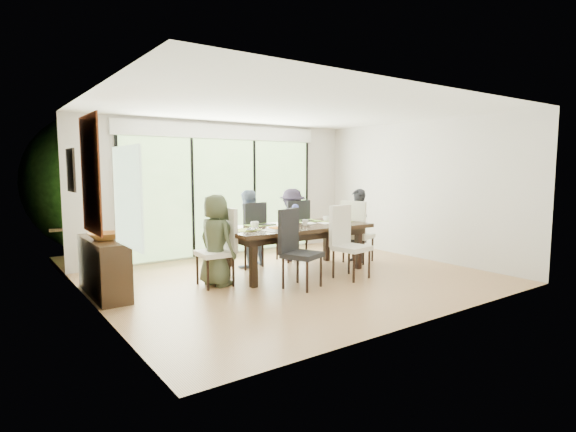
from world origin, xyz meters
TOP-DOWN VIEW (x-y plane):
  - floor at (0.00, 0.00)m, footprint 6.00×5.00m
  - ceiling at (0.00, 0.00)m, footprint 6.00×5.00m
  - wall_back at (0.00, 2.51)m, footprint 6.00×0.02m
  - wall_front at (0.00, -2.51)m, footprint 6.00×0.02m
  - wall_left at (-3.01, 0.00)m, footprint 0.02×5.00m
  - wall_right at (3.01, 0.00)m, footprint 0.02×5.00m
  - glass_doors at (0.00, 2.47)m, footprint 4.20×0.02m
  - blinds_header at (0.00, 2.46)m, footprint 4.40×0.06m
  - mullion_a at (-2.10, 2.46)m, footprint 0.05×0.04m
  - mullion_b at (-0.70, 2.46)m, footprint 0.05×0.04m
  - mullion_c at (0.70, 2.46)m, footprint 0.05×0.04m
  - mullion_d at (2.10, 2.46)m, footprint 0.05×0.04m
  - side_window at (-2.97, -1.20)m, footprint 0.02×0.90m
  - deck at (0.00, 3.40)m, footprint 6.00×1.80m
  - rail_top at (0.00, 4.20)m, footprint 6.00×0.08m
  - foliage_left at (-1.80, 5.20)m, footprint 3.20×3.20m
  - foliage_mid at (0.40, 5.80)m, footprint 4.00×4.00m
  - foliage_right at (2.20, 5.00)m, footprint 2.80×2.80m
  - foliage_far at (-0.60, 6.50)m, footprint 3.60×3.60m
  - table_top at (0.24, 0.39)m, footprint 2.59×1.19m
  - table_apron at (0.24, 0.39)m, footprint 2.38×0.97m
  - table_leg_fl at (-0.84, -0.04)m, footprint 0.10×0.10m
  - table_leg_fr at (1.32, -0.04)m, footprint 0.10×0.10m
  - table_leg_bl at (-0.84, 0.82)m, footprint 0.10×0.10m
  - table_leg_br at (1.32, 0.82)m, footprint 0.10×0.10m
  - chair_left_end at (-1.26, 0.39)m, footprint 0.52×0.52m
  - chair_right_end at (1.74, 0.39)m, footprint 0.64×0.64m
  - chair_far_left at (-0.21, 1.24)m, footprint 0.57×0.57m
  - chair_far_right at (0.79, 1.24)m, footprint 0.53×0.53m
  - chair_near_left at (-0.26, -0.48)m, footprint 0.65×0.65m
  - chair_near_right at (0.74, -0.48)m, footprint 0.57×0.57m
  - person_left_end at (-1.24, 0.39)m, footprint 0.55×0.73m
  - person_right_end at (1.72, 0.39)m, footprint 0.46×0.68m
  - person_far_left at (-0.21, 1.22)m, footprint 0.73×0.55m
  - person_far_right at (0.79, 1.22)m, footprint 0.72×0.52m
  - placemat_left at (-0.71, 0.39)m, footprint 0.48×0.35m
  - placemat_right at (1.19, 0.39)m, footprint 0.48×0.35m
  - placemat_far_l at (-0.21, 0.79)m, footprint 0.48×0.35m
  - placemat_far_r at (0.79, 0.79)m, footprint 0.48×0.35m
  - placemat_paper at (-0.31, 0.09)m, footprint 0.48×0.35m
  - tablet_far_l at (-0.11, 0.74)m, footprint 0.28×0.19m
  - tablet_far_r at (0.74, 0.74)m, footprint 0.26×0.18m
  - papers at (0.94, 0.34)m, footprint 0.32×0.24m
  - platter_base at (-0.31, 0.09)m, footprint 0.28×0.28m
  - platter_snacks at (-0.31, 0.09)m, footprint 0.22×0.22m
  - vase at (0.29, 0.44)m, footprint 0.09×0.09m
  - hyacinth_stems at (0.29, 0.44)m, footprint 0.04×0.04m
  - hyacinth_blooms at (0.29, 0.44)m, footprint 0.12×0.12m
  - laptop at (-0.61, 0.29)m, footprint 0.41×0.42m
  - cup_a at (-0.46, 0.54)m, footprint 0.16×0.16m
  - cup_b at (0.39, 0.29)m, footprint 0.14×0.14m
  - cup_c at (1.04, 0.49)m, footprint 0.17×0.17m
  - book at (0.49, 0.44)m, footprint 0.22×0.27m
  - sideboard at (-2.76, 0.83)m, footprint 0.40×1.42m
  - bowl at (-2.76, 0.73)m, footprint 0.42×0.42m
  - candlestick_base at (-2.76, 1.18)m, footprint 0.09×0.09m
  - candlestick_shaft at (-2.76, 1.18)m, footprint 0.02×0.02m
  - candlestick_pan at (-2.76, 1.18)m, footprint 0.09×0.09m
  - candle at (-2.76, 1.18)m, footprint 0.03×0.03m
  - tapestry at (-2.97, 0.40)m, footprint 0.02×1.00m
  - art_frame at (-2.97, 1.70)m, footprint 0.03×0.55m
  - art_canvas at (-2.95, 1.70)m, footprint 0.01×0.45m

SIDE VIEW (x-z plane):
  - deck at x=0.00m, z-range -0.10..0.00m
  - floor at x=0.00m, z-range -0.01..0.00m
  - table_leg_fl at x=-0.84m, z-range 0.00..0.74m
  - table_leg_fr at x=1.32m, z-range 0.00..0.74m
  - table_leg_bl at x=-0.84m, z-range 0.00..0.74m
  - table_leg_br at x=1.32m, z-range 0.00..0.74m
  - sideboard at x=-2.76m, z-range 0.00..0.80m
  - rail_top at x=0.00m, z-range 0.52..0.58m
  - chair_left_end at x=-1.26m, z-range 0.00..1.19m
  - chair_right_end at x=1.74m, z-range 0.00..1.19m
  - chair_far_left at x=-0.21m, z-range 0.00..1.19m
  - chair_far_right at x=0.79m, z-range 0.00..1.19m
  - chair_near_left at x=-0.26m, z-range 0.00..1.19m
  - chair_near_right at x=0.74m, z-range 0.00..1.19m
  - table_apron at x=0.24m, z-range 0.63..0.73m
  - person_left_end at x=-1.24m, z-range 0.00..1.39m
  - person_right_end at x=1.72m, z-range 0.00..1.39m
  - person_far_left at x=-0.21m, z-range 0.00..1.39m
  - person_far_right at x=0.79m, z-range 0.00..1.39m
  - table_top at x=0.24m, z-range 0.74..0.81m
  - papers at x=0.94m, z-range 0.81..0.81m
  - placemat_left at x=-0.71m, z-range 0.81..0.82m
  - placemat_right at x=1.19m, z-range 0.81..0.82m
  - placemat_far_l at x=-0.21m, z-range 0.81..0.82m
  - placemat_far_r at x=0.79m, z-range 0.81..0.82m
  - placemat_paper at x=-0.31m, z-range 0.81..0.82m
  - candlestick_base at x=-2.76m, z-range 0.80..0.83m
  - book at x=0.49m, z-range 0.81..0.83m
  - tablet_far_r at x=0.74m, z-range 0.82..0.83m
  - tablet_far_l at x=-0.11m, z-range 0.82..0.83m
  - laptop at x=-0.61m, z-range 0.81..0.84m
  - platter_base at x=-0.31m, z-range 0.82..0.84m
  - platter_snacks at x=-0.31m, z-range 0.84..0.86m
  - bowl at x=-2.76m, z-range 0.80..0.90m
  - cup_b at x=0.39m, z-range 0.81..0.91m
  - cup_a at x=-0.46m, z-range 0.81..0.91m
  - cup_c at x=1.04m, z-range 0.81..0.91m
  - vase at x=0.29m, z-range 0.81..0.94m
  - hyacinth_stems at x=0.29m, z-range 0.92..1.09m
  - hyacinth_blooms at x=0.29m, z-range 1.05..1.17m
  - glass_doors at x=0.00m, z-range 0.05..2.35m
  - mullion_a at x=-2.10m, z-range 0.05..2.35m
  - mullion_b at x=-0.70m, z-range 0.05..2.35m
  - mullion_c at x=0.70m, z-range 0.05..2.35m
  - mullion_d at x=2.10m, z-range 0.05..2.35m
  - foliage_right at x=2.20m, z-range -0.14..2.66m
  - wall_back at x=0.00m, z-range 0.00..2.70m
  - wall_front at x=0.00m, z-range 0.00..2.70m
  - wall_left at x=-3.01m, z-range 0.00..2.70m
  - wall_right at x=3.01m, z-range 0.00..2.70m
  - candlestick_shaft at x=-2.76m, z-range 0.82..1.93m
  - foliage_left at x=-1.80m, z-range -0.16..3.04m
  - side_window at x=-2.97m, z-range 1.00..2.00m
  - foliage_far at x=-0.60m, z-range -0.18..3.42m
  - tapestry at x=-2.97m, z-range 0.95..2.45m
  - art_frame at x=-2.97m, z-range 1.42..2.08m
  - art_canvas at x=-2.95m, z-range 1.48..2.02m
  - foliage_mid at x=0.40m, z-range -0.20..3.80m
  - candlestick_pan at x=-2.76m, z-range 1.91..1.94m
  - candle at x=-2.76m, z-range 1.94..2.02m
  - blinds_header at x=0.00m, z-range 2.36..2.64m
  - ceiling at x=0.00m, z-range 2.70..2.71m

